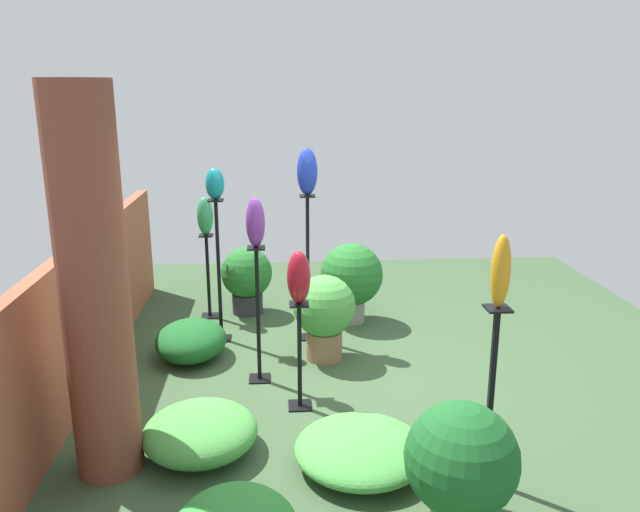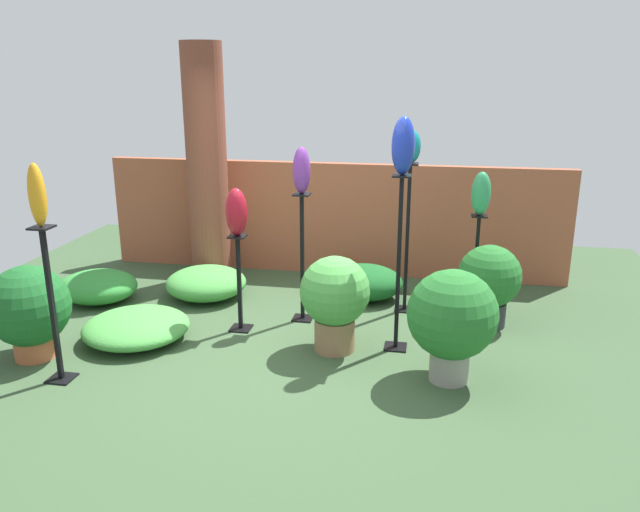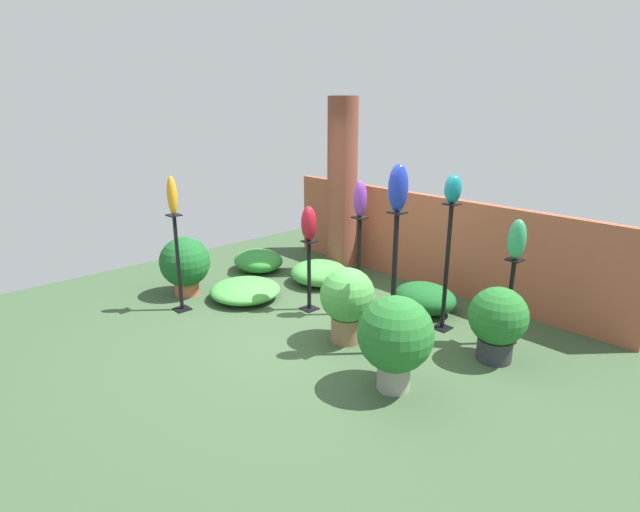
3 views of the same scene
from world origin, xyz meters
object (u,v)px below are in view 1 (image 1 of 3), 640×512
Objects in this scene: art_vase_cobalt at (307,172)px; art_vase_teal at (215,184)px; potted_plant_front_left at (461,462)px; art_vase_jade at (205,216)px; pedestal_violet at (258,320)px; pedestal_teal at (219,276)px; pedestal_ruby at (300,361)px; potted_plant_mid_right at (247,277)px; art_vase_amber at (501,272)px; pedestal_jade at (208,280)px; potted_plant_back_center at (352,277)px; pedestal_amber at (490,404)px; art_vase_violet at (255,223)px; art_vase_ruby at (299,277)px; pedestal_cobalt at (308,274)px; potted_plant_front_right at (324,311)px; brick_pillar at (94,289)px.

art_vase_teal is at bearing 88.21° from art_vase_cobalt.
art_vase_jade is at bearing 26.43° from potted_plant_front_left.
pedestal_violet is 1.10m from pedestal_teal.
pedestal_ruby is 1.13× the size of potted_plant_front_left.
potted_plant_front_left is 1.03× the size of potted_plant_mid_right.
art_vase_amber is at bearing -142.71° from art_vase_teal.
pedestal_jade is at bearing 26.43° from potted_plant_front_left.
potted_plant_back_center is (0.44, -1.48, -0.17)m from pedestal_teal.
pedestal_ruby is (1.14, 1.25, -0.17)m from pedestal_amber.
potted_plant_front_left is (-1.60, -0.92, 0.04)m from pedestal_ruby.
pedestal_ruby is 0.61× the size of pedestal_teal.
pedestal_teal is at bearing 28.68° from potted_plant_front_left.
pedestal_ruby is at bearing 160.96° from potted_plant_back_center.
pedestal_ruby is at bearing -146.54° from pedestal_violet.
art_vase_violet is at bearing 33.46° from pedestal_ruby.
pedestal_teal is 3.47× the size of art_vase_violet.
art_vase_ruby is at bearing -152.78° from art_vase_teal.
potted_plant_front_left is at bearing -151.32° from pedestal_teal.
pedestal_cobalt reaches higher than pedestal_teal.
potted_plant_front_left is at bearing -176.15° from potted_plant_back_center.
pedestal_amber is at bearing -132.38° from pedestal_ruby.
art_vase_amber reaches higher than pedestal_cobalt.
art_vase_violet is 2.33m from art_vase_amber.
potted_plant_front_right is at bearing -117.89° from art_vase_teal.
potted_plant_back_center reaches higher than potted_plant_front_left.
potted_plant_front_left is (-0.46, 0.33, -0.13)m from pedestal_amber.
pedestal_amber is at bearing -142.71° from art_vase_teal.
art_vase_jade is (0.74, 1.14, 0.49)m from pedestal_cobalt.
art_vase_jade reaches higher than pedestal_amber.
art_vase_violet reaches higher than pedestal_jade.
brick_pillar is at bearing 165.43° from pedestal_teal.
pedestal_violet reaches higher than potted_plant_front_left.
pedestal_amber is 0.83× the size of pedestal_teal.
art_vase_teal reaches higher than pedestal_cobalt.
brick_pillar is at bearing 70.95° from potted_plant_front_left.
pedestal_ruby is 2.12× the size of art_vase_violet.
potted_plant_mid_right is (3.96, 1.47, -0.00)m from potted_plant_front_left.
potted_plant_back_center is at bearing -35.91° from pedestal_violet.
pedestal_cobalt is 3.27× the size of art_vase_amber.
potted_plant_mid_right is (0.38, 1.23, -0.09)m from potted_plant_back_center.
pedestal_jade is (3.05, -0.41, -0.91)m from brick_pillar.
pedestal_cobalt is at bearing -27.66° from pedestal_violet.
art_vase_amber is (-1.68, -1.61, 0.02)m from art_vase_violet.
art_vase_teal is 0.35× the size of potted_plant_back_center.
pedestal_amber is (-0.35, -2.66, -0.77)m from brick_pillar.
art_vase_jade is at bearing 44.88° from potted_plant_front_right.
art_vase_ruby is at bearing -146.54° from pedestal_violet.
art_vase_cobalt is at bearing -5.72° from pedestal_ruby.
pedestal_amber is at bearing -136.30° from art_vase_violet.
art_vase_violet is at bearing -86.42° from pedestal_violet.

